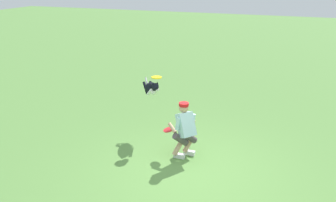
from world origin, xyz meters
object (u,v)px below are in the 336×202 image
(person, at_px, (185,129))
(dog, at_px, (151,88))
(frisbee_flying, at_px, (157,77))
(frisbee_held, at_px, (169,130))

(person, bearing_deg, dog, 1.29)
(person, relative_size, frisbee_flying, 5.01)
(frisbee_flying, height_order, frisbee_held, frisbee_flying)
(frisbee_flying, xyz_separation_m, frisbee_held, (-0.59, 0.73, -0.98))
(dog, height_order, frisbee_held, dog)
(frisbee_held, bearing_deg, dog, -48.40)
(frisbee_flying, bearing_deg, person, 142.96)
(dog, distance_m, frisbee_held, 1.38)
(person, distance_m, dog, 1.61)
(person, bearing_deg, frisbee_held, 38.35)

